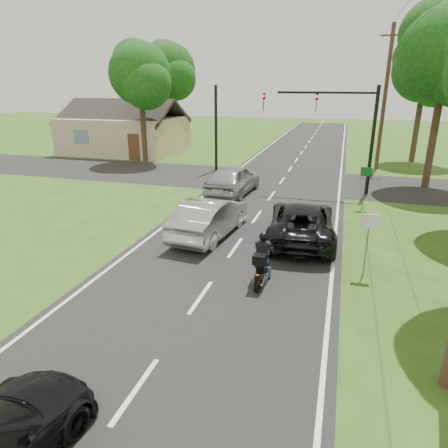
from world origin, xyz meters
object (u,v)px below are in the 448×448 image
at_px(dark_suv, 302,222).
at_px(traffic_signal, 340,120).
at_px(sign_white, 369,230).
at_px(sign_green, 366,178).
at_px(silver_sedan, 210,217).
at_px(utility_pole_far, 385,98).
at_px(silver_suv, 233,179).
at_px(motorcycle_rider, 262,263).

height_order(dark_suv, traffic_signal, traffic_signal).
bearing_deg(dark_suv, sign_white, 126.86).
xyz_separation_m(sign_white, sign_green, (0.20, 8.00, 0.00)).
xyz_separation_m(silver_sedan, sign_white, (6.06, -2.02, 0.79)).
relative_size(utility_pole_far, sign_green, 4.71).
relative_size(silver_suv, sign_green, 2.39).
height_order(dark_suv, sign_white, sign_white).
height_order(sign_white, sign_green, same).
relative_size(silver_suv, traffic_signal, 0.80).
bearing_deg(traffic_signal, silver_sedan, -117.57).
distance_m(motorcycle_rider, sign_white, 3.62).
relative_size(motorcycle_rider, sign_white, 0.93).
bearing_deg(traffic_signal, dark_suv, -96.84).
xyz_separation_m(silver_sedan, traffic_signal, (4.70, 9.00, 3.33)).
bearing_deg(sign_green, silver_suv, 173.46).
distance_m(silver_suv, sign_green, 7.20).
bearing_deg(sign_green, silver_sedan, -136.31).
xyz_separation_m(dark_suv, silver_sedan, (-3.69, -0.62, 0.04)).
xyz_separation_m(traffic_signal, utility_pole_far, (2.86, 8.00, 0.95)).
xyz_separation_m(silver_suv, traffic_signal, (5.55, 2.20, 3.26)).
xyz_separation_m(traffic_signal, sign_green, (1.56, -3.02, -2.54)).
xyz_separation_m(silver_sedan, silver_suv, (-0.85, 6.80, 0.07)).
distance_m(motorcycle_rider, silver_suv, 11.00).
bearing_deg(silver_sedan, utility_pole_far, -108.00).
bearing_deg(motorcycle_rider, utility_pole_far, 77.10).
xyz_separation_m(dark_suv, traffic_signal, (1.01, 8.37, 3.36)).
height_order(traffic_signal, utility_pole_far, utility_pole_far).
bearing_deg(silver_suv, dark_suv, 131.02).
distance_m(dark_suv, sign_white, 3.64).
height_order(utility_pole_far, sign_green, utility_pole_far).
bearing_deg(sign_green, traffic_signal, 117.38).
distance_m(silver_sedan, traffic_signal, 10.68).
xyz_separation_m(motorcycle_rider, sign_green, (3.35, 9.52, 0.93)).
relative_size(traffic_signal, sign_white, 3.00).
relative_size(dark_suv, sign_green, 2.58).
relative_size(silver_sedan, sign_white, 2.28).
relative_size(motorcycle_rider, dark_suv, 0.36).
relative_size(motorcycle_rider, silver_suv, 0.39).
bearing_deg(sign_white, dark_suv, 131.84).
bearing_deg(dark_suv, utility_pole_far, -108.27).
bearing_deg(sign_white, sign_green, 88.57).
bearing_deg(silver_sedan, traffic_signal, -111.60).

